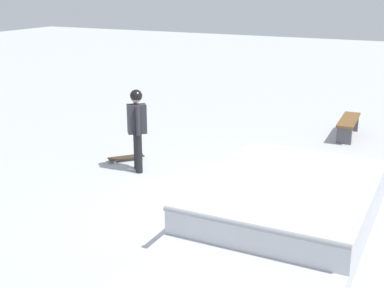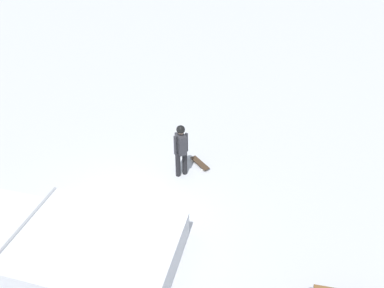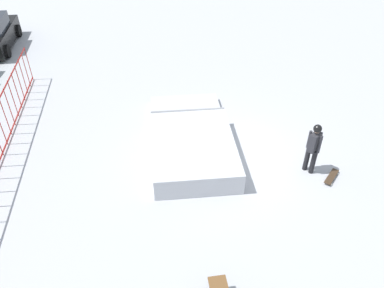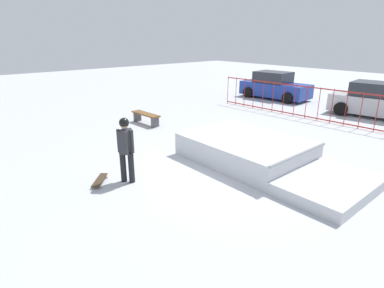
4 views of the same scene
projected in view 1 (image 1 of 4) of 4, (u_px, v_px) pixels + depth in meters
ground_plane at (224, 207)px, 9.16m from camera, size 60.00×60.00×0.00m
skate_ramp at (279, 215)px, 8.09m from camera, size 5.40×2.60×0.74m
skater at (137, 124)px, 10.62m from camera, size 0.41×0.43×1.73m
skateboard at (126, 157)px, 11.51m from camera, size 0.73×0.68×0.09m
park_bench at (348, 123)px, 13.21m from camera, size 1.62×0.48×0.48m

